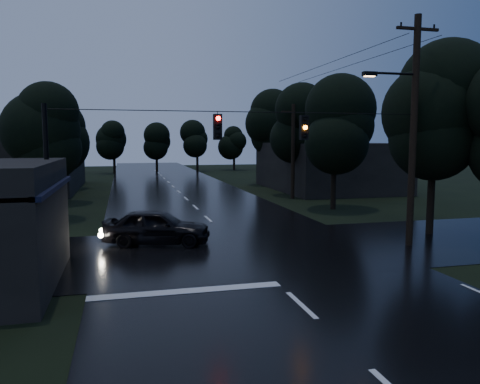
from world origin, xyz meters
name	(u,v)px	position (x,y,z in m)	size (l,w,h in m)	color
main_road	(186,199)	(0.00, 30.00, 0.00)	(12.00, 120.00, 0.02)	black
cross_street	(241,250)	(0.00, 12.00, 0.00)	(60.00, 9.00, 0.02)	black
building_far_right	(327,166)	(14.00, 34.00, 2.20)	(10.00, 14.00, 4.40)	black
building_far_left	(21,164)	(-14.00, 40.00, 2.50)	(10.00, 16.00, 5.00)	black
utility_pole_main	(412,127)	(7.41, 11.00, 5.26)	(3.50, 0.30, 10.00)	black
utility_pole_far	(293,150)	(8.30, 28.00, 3.88)	(2.00, 0.30, 7.50)	black
anchor_pole_left	(48,187)	(-7.50, 11.00, 3.00)	(0.18, 0.18, 6.00)	black
span_signals	(261,126)	(0.56, 10.99, 5.24)	(15.00, 0.37, 1.12)	black
tree_corner_near	(435,113)	(10.00, 13.00, 5.99)	(4.48, 4.48, 9.44)	black
tree_left_a	(48,130)	(-9.00, 22.00, 5.24)	(3.92, 3.92, 8.26)	black
tree_left_b	(55,127)	(-9.60, 30.00, 5.62)	(4.20, 4.20, 8.85)	black
tree_left_c	(63,126)	(-10.20, 40.00, 5.99)	(4.48, 4.48, 9.44)	black
tree_right_a	(335,126)	(9.00, 22.00, 5.62)	(4.20, 4.20, 8.85)	black
tree_right_b	(300,124)	(9.60, 30.00, 5.99)	(4.48, 4.48, 9.44)	black
tree_right_c	(270,124)	(10.20, 40.00, 6.37)	(4.76, 4.76, 10.03)	black
car	(157,227)	(-3.42, 13.95, 0.81)	(1.91, 4.76, 1.62)	black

